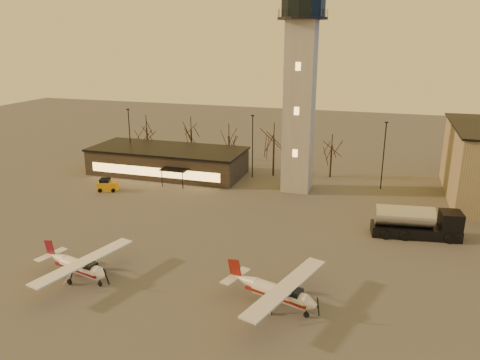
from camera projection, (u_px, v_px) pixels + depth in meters
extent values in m
plane|color=#494543|center=(233.00, 288.00, 42.46)|extent=(220.00, 220.00, 0.00)
cube|color=gray|center=(299.00, 109.00, 66.28)|extent=(4.00, 4.00, 24.00)
cylinder|color=black|center=(303.00, 18.00, 62.71)|extent=(6.80, 6.80, 0.30)
cylinder|color=black|center=(303.00, 4.00, 62.17)|extent=(6.00, 6.00, 3.40)
cube|color=black|center=(168.00, 162.00, 77.37)|extent=(25.00, 10.00, 4.00)
cube|color=black|center=(167.00, 149.00, 76.73)|extent=(25.40, 10.40, 0.30)
cube|color=#F8BA56|center=(154.00, 172.00, 72.91)|extent=(22.00, 0.08, 1.40)
cube|color=black|center=(174.00, 170.00, 70.57)|extent=(4.00, 2.00, 0.20)
cylinder|color=black|center=(130.00, 138.00, 80.61)|extent=(0.16, 0.16, 10.00)
cube|color=black|center=(128.00, 109.00, 79.12)|extent=(0.50, 0.25, 0.18)
cylinder|color=black|center=(252.00, 147.00, 74.28)|extent=(0.16, 0.16, 10.00)
cube|color=black|center=(253.00, 116.00, 72.80)|extent=(0.50, 0.25, 0.18)
cylinder|color=black|center=(383.00, 156.00, 68.54)|extent=(0.16, 0.16, 10.00)
cube|color=black|center=(387.00, 122.00, 67.05)|extent=(0.50, 0.25, 0.18)
cylinder|color=black|center=(147.00, 143.00, 86.70)|extent=(0.28, 0.28, 5.74)
cylinder|color=black|center=(229.00, 151.00, 82.18)|extent=(0.28, 0.28, 5.25)
cylinder|color=black|center=(274.00, 157.00, 75.81)|extent=(0.28, 0.28, 6.16)
cylinder|color=black|center=(331.00, 162.00, 75.22)|extent=(0.28, 0.28, 4.97)
cylinder|color=black|center=(192.00, 144.00, 86.25)|extent=(0.28, 0.28, 5.60)
cylinder|color=beige|center=(280.00, 294.00, 38.90)|extent=(5.07, 2.75, 1.38)
cone|color=beige|center=(312.00, 305.00, 37.34)|extent=(1.30, 1.54, 1.32)
cone|color=beige|center=(245.00, 280.00, 40.81)|extent=(2.78, 1.87, 1.17)
cube|color=black|center=(292.00, 293.00, 38.18)|extent=(1.85, 1.53, 0.74)
cube|color=#63140E|center=(278.00, 294.00, 39.03)|extent=(5.89, 3.05, 0.23)
cube|color=beige|center=(286.00, 287.00, 38.37)|extent=(4.96, 11.62, 0.15)
cube|color=beige|center=(236.00, 276.00, 41.30)|extent=(1.94, 3.63, 0.08)
cube|color=#63140E|center=(235.00, 268.00, 41.14)|extent=(1.43, 0.51, 1.80)
cylinder|color=silver|center=(82.00, 268.00, 43.49)|extent=(4.78, 2.37, 1.30)
cone|color=silver|center=(102.00, 275.00, 42.14)|extent=(1.17, 1.42, 1.24)
cone|color=silver|center=(57.00, 258.00, 45.14)|extent=(2.60, 1.65, 1.10)
cube|color=black|center=(89.00, 266.00, 42.86)|extent=(1.71, 1.38, 0.70)
cube|color=#5E0D1C|center=(80.00, 268.00, 43.60)|extent=(5.57, 2.60, 0.22)
cube|color=silver|center=(84.00, 261.00, 43.01)|extent=(4.10, 11.05, 0.14)
cube|color=silver|center=(51.00, 254.00, 45.56)|extent=(1.67, 3.42, 0.08)
cube|color=#5E0D1C|center=(50.00, 248.00, 45.40)|extent=(1.37, 0.41, 1.70)
cube|color=black|center=(415.00, 231.00, 53.20)|extent=(9.94, 3.96, 1.25)
cube|color=black|center=(451.00, 221.00, 52.15)|extent=(2.60, 2.89, 2.05)
cube|color=black|center=(459.00, 218.00, 51.91)|extent=(0.39, 2.16, 1.14)
cylinder|color=#B3B3B8|center=(404.00, 216.00, 52.91)|extent=(6.63, 3.20, 2.39)
cube|color=orange|center=(108.00, 186.00, 68.98)|extent=(3.24, 2.33, 1.36)
cube|color=black|center=(105.00, 181.00, 68.76)|extent=(1.70, 1.70, 0.78)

